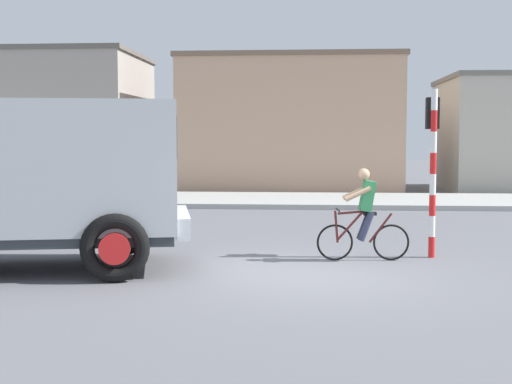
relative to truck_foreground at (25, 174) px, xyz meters
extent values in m
plane|color=slate|center=(4.89, -0.23, -1.67)|extent=(120.00, 120.00, 0.00)
cube|color=#ADADA8|center=(4.89, 12.98, -1.59)|extent=(80.00, 5.00, 0.16)
cube|color=#B2B7BC|center=(-0.03, -0.01, 0.13)|extent=(5.61, 3.53, 2.20)
cube|color=#2D3338|center=(-0.03, -0.01, -1.05)|extent=(5.49, 3.46, 0.16)
cube|color=silver|center=(2.61, 0.56, -0.87)|extent=(0.73, 2.37, 0.36)
cube|color=black|center=(2.46, 0.52, 0.63)|extent=(0.56, 2.10, 0.70)
torus|color=black|center=(1.28, 1.58, -1.12)|extent=(1.13, 0.46, 1.10)
cylinder|color=red|center=(1.28, 1.58, -1.12)|extent=(0.55, 0.40, 0.50)
torus|color=black|center=(1.81, -0.92, -1.12)|extent=(1.13, 0.46, 1.10)
cylinder|color=red|center=(1.81, -0.92, -1.12)|extent=(0.55, 0.40, 0.50)
torus|color=black|center=(5.35, 1.34, -1.33)|extent=(0.68, 0.09, 0.68)
torus|color=black|center=(6.40, 1.42, -1.33)|extent=(0.68, 0.09, 0.68)
cylinder|color=#591E1E|center=(5.70, 1.37, -0.76)|extent=(0.60, 0.09, 0.09)
cylinder|color=#591E1E|center=(5.64, 1.36, -1.01)|extent=(0.51, 0.08, 0.57)
cylinder|color=#591E1E|center=(6.20, 1.41, -1.06)|extent=(0.44, 0.08, 0.57)
cylinder|color=#591E1E|center=(5.38, 1.34, -1.03)|extent=(0.10, 0.05, 0.59)
cylinder|color=black|center=(5.40, 1.34, -0.72)|extent=(0.07, 0.50, 0.03)
cube|color=black|center=(6.00, 1.39, -0.79)|extent=(0.25, 0.14, 0.06)
cube|color=#338C51|center=(5.95, 1.39, -0.46)|extent=(0.32, 0.34, 0.59)
sphere|color=tan|center=(5.88, 1.38, -0.06)|extent=(0.22, 0.22, 0.22)
cylinder|color=#2D334C|center=(5.92, 1.28, -1.02)|extent=(0.31, 0.14, 0.57)
cylinder|color=tan|center=(5.76, 1.21, -0.41)|extent=(0.50, 0.13, 0.29)
cylinder|color=#2D334C|center=(5.91, 1.48, -1.02)|extent=(0.31, 0.14, 0.57)
cylinder|color=tan|center=(5.73, 1.53, -0.41)|extent=(0.50, 0.13, 0.29)
cylinder|color=red|center=(7.21, 1.82, -1.47)|extent=(0.12, 0.12, 0.40)
cylinder|color=white|center=(7.21, 1.82, -1.07)|extent=(0.12, 0.12, 0.40)
cylinder|color=red|center=(7.21, 1.82, -0.67)|extent=(0.12, 0.12, 0.40)
cylinder|color=white|center=(7.21, 1.82, -0.27)|extent=(0.12, 0.12, 0.40)
cylinder|color=red|center=(7.21, 1.82, 0.13)|extent=(0.12, 0.12, 0.40)
cylinder|color=white|center=(7.21, 1.82, 0.53)|extent=(0.12, 0.12, 0.40)
cylinder|color=red|center=(7.21, 1.82, 0.93)|extent=(0.12, 0.12, 0.40)
cylinder|color=white|center=(7.21, 1.82, 1.33)|extent=(0.12, 0.12, 0.40)
cube|color=black|center=(7.21, 2.00, 1.08)|extent=(0.24, 0.20, 0.60)
sphere|color=orange|center=(7.21, 2.12, 1.08)|extent=(0.14, 0.14, 0.14)
cube|color=#234C9E|center=(-2.17, 7.44, -1.02)|extent=(4.18, 2.18, 0.70)
cube|color=black|center=(-2.32, 7.42, -0.37)|extent=(2.36, 1.70, 0.60)
cylinder|color=black|center=(-1.04, 8.44, -1.37)|extent=(0.62, 0.25, 0.60)
cylinder|color=black|center=(-0.84, 6.75, -1.37)|extent=(0.62, 0.25, 0.60)
cylinder|color=black|center=(-3.50, 8.13, -1.37)|extent=(0.62, 0.25, 0.60)
cylinder|color=black|center=(-3.30, 6.45, -1.37)|extent=(0.62, 0.25, 0.60)
cylinder|color=#2D334C|center=(1.07, 7.22, -1.24)|extent=(0.22, 0.22, 0.85)
cube|color=gold|center=(1.07, 7.22, -0.54)|extent=(0.34, 0.22, 0.56)
sphere|color=#9E7051|center=(1.07, 7.22, -0.15)|extent=(0.20, 0.20, 0.20)
cube|color=#9E9389|center=(-7.88, 19.39, 1.23)|extent=(10.30, 6.67, 5.80)
cube|color=#5E5852|center=(-7.88, 19.39, 4.23)|extent=(10.50, 6.80, 0.20)
cube|color=tan|center=(4.04, 19.27, 1.09)|extent=(9.25, 5.65, 5.52)
cube|color=#775E4C|center=(4.04, 19.27, 3.95)|extent=(9.44, 5.76, 0.20)
camera|label=1|loc=(4.87, -11.79, 0.64)|focal=49.70mm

